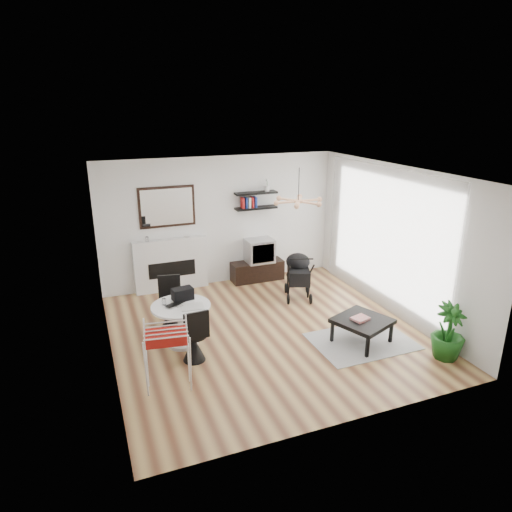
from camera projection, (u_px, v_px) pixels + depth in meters
name	position (u px, v px, depth m)	size (l,w,h in m)	color
floor	(266.00, 332.00, 7.77)	(5.00, 5.00, 0.00)	brown
ceiling	(267.00, 173.00, 6.91)	(5.00, 5.00, 0.00)	white
wall_back	(220.00, 221.00, 9.55)	(5.00, 5.00, 0.00)	white
wall_left	(104.00, 277.00, 6.48)	(5.00, 5.00, 0.00)	white
wall_right	(394.00, 241.00, 8.20)	(5.00, 5.00, 0.00)	white
sheer_curtain	(383.00, 238.00, 8.34)	(0.04, 3.60, 2.60)	white
fireplace	(171.00, 259.00, 9.31)	(1.50, 0.17, 2.16)	white
shelf_lower	(256.00, 208.00, 9.61)	(0.90, 0.25, 0.04)	black
shelf_upper	(256.00, 193.00, 9.51)	(0.90, 0.25, 0.04)	black
pendant_lamp	(298.00, 201.00, 7.59)	(0.90, 0.90, 0.10)	tan
tv_console	(257.00, 271.00, 9.98)	(1.14, 0.40, 0.43)	black
crt_tv	(259.00, 250.00, 9.85)	(0.58, 0.50, 0.50)	#BBBBBD
dining_table	(182.00, 319.00, 7.24)	(0.94, 0.94, 0.68)	white
laptop	(177.00, 305.00, 7.13)	(0.32, 0.21, 0.03)	black
black_bag	(183.00, 294.00, 7.34)	(0.33, 0.20, 0.20)	black
newspaper	(192.00, 307.00, 7.11)	(0.35, 0.29, 0.01)	white
drinking_glass	(164.00, 302.00, 7.16)	(0.06, 0.06, 0.11)	white
chair_far	(171.00, 312.00, 7.88)	(0.44, 0.46, 0.89)	black
chair_near	(194.00, 344.00, 6.82)	(0.42, 0.43, 0.88)	black
drying_rack	(168.00, 357.00, 6.08)	(0.69, 0.65, 0.91)	white
stroller	(298.00, 277.00, 9.06)	(0.72, 0.89, 0.98)	black
rug	(362.00, 341.00, 7.45)	(1.60, 1.16, 0.01)	#A2A2A2
coffee_table	(362.00, 322.00, 7.32)	(1.02, 1.02, 0.40)	black
magazines	(360.00, 318.00, 7.29)	(0.26, 0.21, 0.04)	#DC3937
potted_plant	(448.00, 332.00, 6.85)	(0.49, 0.49, 0.88)	#195418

